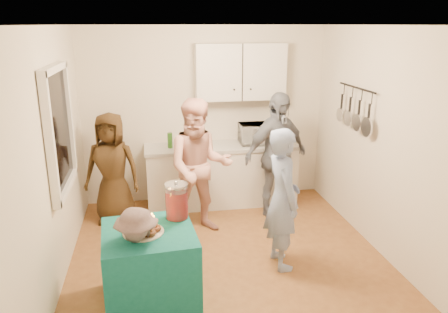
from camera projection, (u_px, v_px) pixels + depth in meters
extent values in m
plane|color=brown|center=(229.00, 261.00, 5.02)|extent=(4.00, 4.00, 0.00)
plane|color=white|center=(230.00, 25.00, 4.26)|extent=(4.00, 4.00, 0.00)
plane|color=silver|center=(205.00, 115.00, 6.52)|extent=(3.60, 3.60, 0.00)
plane|color=silver|center=(52.00, 161.00, 4.34)|extent=(4.00, 4.00, 0.00)
plane|color=silver|center=(386.00, 145.00, 4.94)|extent=(4.00, 4.00, 0.00)
cube|color=black|center=(58.00, 130.00, 4.56)|extent=(0.04, 1.00, 1.20)
cube|color=white|center=(222.00, 176.00, 6.53)|extent=(2.20, 0.58, 0.86)
cube|color=beige|center=(222.00, 147.00, 6.39)|extent=(2.24, 0.62, 0.05)
cube|color=white|center=(240.00, 72.00, 6.27)|extent=(1.30, 0.30, 0.80)
cube|color=black|center=(354.00, 108.00, 5.49)|extent=(0.12, 1.00, 0.60)
imported|color=white|center=(258.00, 134.00, 6.43)|extent=(0.54, 0.37, 0.30)
cube|color=#0E5E5B|center=(150.00, 267.00, 4.17)|extent=(0.92, 0.92, 0.76)
cylinder|color=red|center=(177.00, 202.00, 4.30)|extent=(0.22, 0.22, 0.34)
imported|color=#8B9FCB|center=(282.00, 199.00, 4.74)|extent=(0.42, 0.60, 1.58)
imported|color=brown|center=(112.00, 168.00, 5.84)|extent=(0.83, 0.64, 1.51)
imported|color=#D67A6F|center=(199.00, 167.00, 5.51)|extent=(0.87, 0.69, 1.75)
imported|color=black|center=(276.00, 156.00, 5.99)|extent=(1.11, 0.80, 1.75)
imported|color=#5E4B4C|center=(139.00, 263.00, 3.94)|extent=(0.80, 0.71, 1.07)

